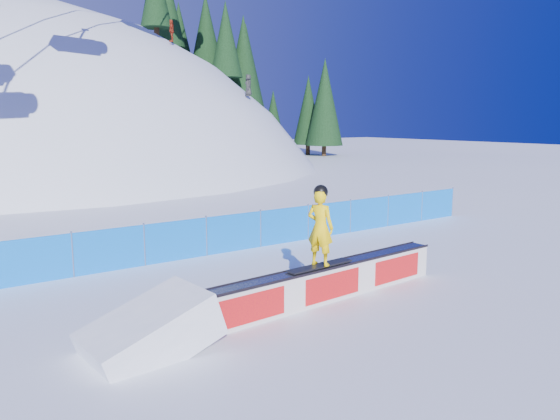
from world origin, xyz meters
TOP-DOWN VIEW (x-y plane):
  - ground at (0.00, 0.00)m, footprint 160.00×160.00m
  - snow_hill at (0.00, 42.00)m, footprint 64.00×64.00m
  - treeline at (22.80, 42.45)m, footprint 21.53×12.11m
  - safety_fence at (0.00, 4.50)m, footprint 22.05×0.05m
  - rail_box at (-0.74, -0.88)m, footprint 7.12×0.96m
  - snow_ramp at (-5.17, -1.17)m, footprint 2.50×1.66m
  - snowboarder at (-0.95, -0.89)m, footprint 1.82×0.75m
  - distant_skiers at (3.01, 30.84)m, footprint 19.16×11.16m

SIDE VIEW (x-z plane):
  - snow_hill at x=0.00m, z-range -50.00..14.00m
  - ground at x=0.00m, z-range 0.00..0.00m
  - snow_ramp at x=-5.17m, z-range -0.75..0.75m
  - rail_box at x=-0.74m, z-range -0.01..0.85m
  - safety_fence at x=0.00m, z-range -0.05..1.25m
  - snowboarder at x=-0.95m, z-range 0.84..2.72m
  - treeline at x=22.80m, z-range 0.00..19.78m
  - distant_skiers at x=3.01m, z-range 6.67..15.70m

